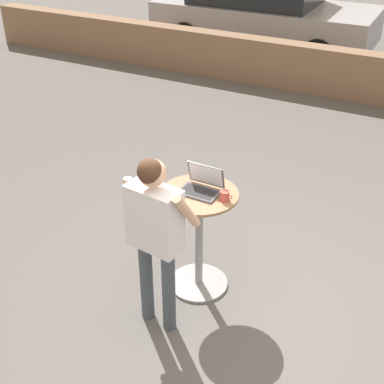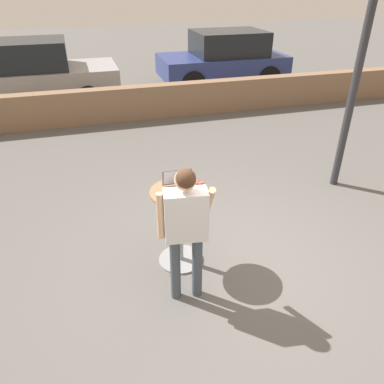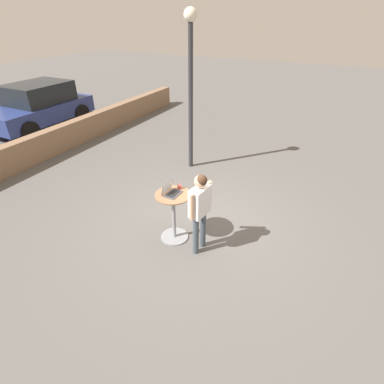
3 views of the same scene
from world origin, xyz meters
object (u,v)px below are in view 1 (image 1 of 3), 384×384
at_px(laptop, 202,186).
at_px(standing_person, 155,226).
at_px(coffee_mug, 225,196).
at_px(parked_car_further_down, 262,10).
at_px(cafe_table, 199,233).

distance_m(laptop, standing_person, 0.63).
bearing_deg(standing_person, coffee_mug, 60.93).
bearing_deg(coffee_mug, standing_person, -119.07).
height_order(laptop, parked_car_further_down, parked_car_further_down).
xyz_separation_m(standing_person, parked_car_further_down, (-2.17, 7.91, -0.17)).
xyz_separation_m(laptop, coffee_mug, (0.23, -0.04, -0.01)).
height_order(standing_person, parked_car_further_down, parked_car_further_down).
height_order(coffee_mug, standing_person, standing_person).
bearing_deg(laptop, standing_person, -98.02).
relative_size(laptop, coffee_mug, 3.18).
distance_m(cafe_table, laptop, 0.47).
height_order(cafe_table, parked_car_further_down, parked_car_further_down).
distance_m(cafe_table, standing_person, 0.73).
height_order(cafe_table, standing_person, standing_person).
height_order(coffee_mug, parked_car_further_down, parked_car_further_down).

